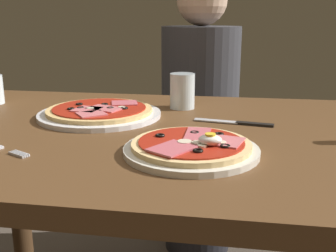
% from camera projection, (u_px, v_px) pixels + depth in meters
% --- Properties ---
extents(dining_table, '(1.20, 0.84, 0.76)m').
position_uv_depth(dining_table, '(138.00, 175.00, 0.99)').
color(dining_table, brown).
rests_on(dining_table, ground).
extents(pizza_foreground, '(0.26, 0.26, 0.05)m').
position_uv_depth(pizza_foreground, '(192.00, 147.00, 0.77)').
color(pizza_foreground, silver).
rests_on(pizza_foreground, dining_table).
extents(pizza_across_left, '(0.32, 0.32, 0.03)m').
position_uv_depth(pizza_across_left, '(100.00, 112.00, 1.06)').
color(pizza_across_left, white).
rests_on(pizza_across_left, dining_table).
extents(water_glass_near, '(0.07, 0.07, 0.10)m').
position_uv_depth(water_glass_near, '(182.00, 93.00, 1.15)').
color(water_glass_near, silver).
rests_on(water_glass_near, dining_table).
extents(knife, '(0.20, 0.05, 0.01)m').
position_uv_depth(knife, '(239.00, 123.00, 0.99)').
color(knife, silver).
rests_on(knife, dining_table).
extents(diner_person, '(0.32, 0.32, 1.18)m').
position_uv_depth(diner_person, '(199.00, 128.00, 1.72)').
color(diner_person, black).
rests_on(diner_person, ground).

